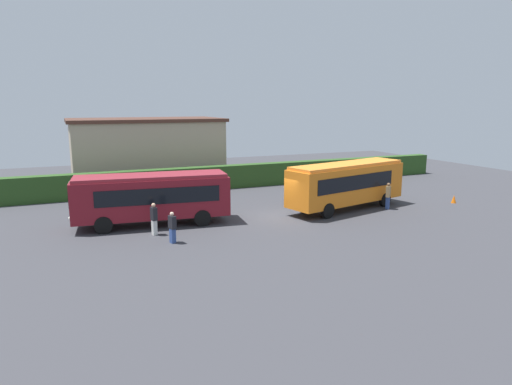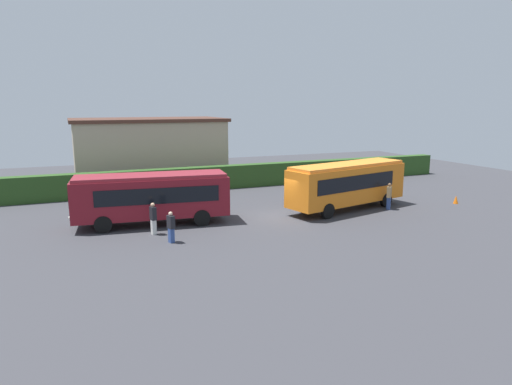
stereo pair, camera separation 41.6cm
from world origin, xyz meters
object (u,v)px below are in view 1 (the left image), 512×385
at_px(bus_orange, 347,183).
at_px(traffic_cone, 454,199).
at_px(person_far, 388,195).
at_px(bus_maroon, 152,196).
at_px(person_right, 197,199).
at_px(person_center, 172,227).
at_px(person_left, 154,218).

xyz_separation_m(bus_orange, traffic_cone, (8.48, -1.50, -1.55)).
distance_m(bus_orange, person_far, 3.04).
relative_size(bus_maroon, bus_orange, 0.98).
xyz_separation_m(bus_orange, person_far, (2.68, -1.13, -0.87)).
distance_m(bus_orange, person_right, 10.29).
bearing_deg(person_right, bus_maroon, 122.50).
xyz_separation_m(bus_maroon, traffic_cone, (21.58, -2.66, -1.48)).
bearing_deg(traffic_cone, person_center, -176.19).
distance_m(bus_maroon, person_left, 2.38).
xyz_separation_m(bus_maroon, person_center, (0.25, -4.08, -0.90)).
distance_m(person_right, person_far, 13.15).
height_order(bus_orange, person_center, bus_orange).
bearing_deg(bus_maroon, person_far, 178.46).
bearing_deg(traffic_cone, person_right, 166.44).
bearing_deg(person_left, person_far, 165.55).
relative_size(person_right, traffic_cone, 3.01).
height_order(person_left, person_center, person_left).
bearing_deg(person_far, person_left, 48.49).
xyz_separation_m(person_center, person_right, (3.02, 5.83, 0.08)).
height_order(person_center, person_right, person_right).
xyz_separation_m(bus_maroon, person_left, (-0.34, -2.21, -0.82)).
xyz_separation_m(bus_maroon, person_right, (3.27, 1.75, -0.83)).
height_order(bus_maroon, person_right, bus_maroon).
bearing_deg(bus_maroon, bus_orange, -178.33).
relative_size(person_center, person_right, 0.93).
bearing_deg(person_far, person_right, 30.87).
relative_size(bus_orange, person_center, 5.72).
distance_m(person_right, traffic_cone, 18.84).
bearing_deg(person_far, traffic_cone, -134.81).
xyz_separation_m(person_left, person_far, (16.12, -0.09, 0.02)).
bearing_deg(person_right, person_center, 157.01).
distance_m(person_left, person_far, 16.12).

